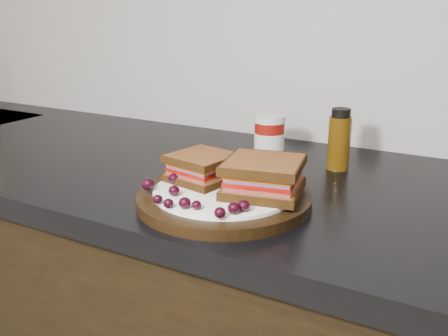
# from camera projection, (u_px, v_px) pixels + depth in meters

# --- Properties ---
(countertop) EXTENTS (3.98, 0.60, 0.04)m
(countertop) POSITION_uv_depth(u_px,v_px,m) (259.00, 188.00, 0.93)
(countertop) COLOR black
(countertop) RESTS_ON base_cabinets
(plate) EXTENTS (0.28, 0.28, 0.02)m
(plate) POSITION_uv_depth(u_px,v_px,m) (224.00, 198.00, 0.80)
(plate) COLOR black
(plate) RESTS_ON countertop
(sandwich_left) EXTENTS (0.12, 0.12, 0.05)m
(sandwich_left) POSITION_uv_depth(u_px,v_px,m) (202.00, 167.00, 0.83)
(sandwich_left) COLOR brown
(sandwich_left) RESTS_ON plate
(sandwich_right) EXTENTS (0.14, 0.14, 0.05)m
(sandwich_right) POSITION_uv_depth(u_px,v_px,m) (264.00, 177.00, 0.77)
(sandwich_right) COLOR brown
(sandwich_right) RESTS_ON plate
(grape_0) EXTENTS (0.02, 0.02, 0.02)m
(grape_0) POSITION_uv_depth(u_px,v_px,m) (148.00, 184.00, 0.79)
(grape_0) COLOR black
(grape_0) RESTS_ON plate
(grape_1) EXTENTS (0.02, 0.02, 0.02)m
(grape_1) POSITION_uv_depth(u_px,v_px,m) (174.00, 191.00, 0.77)
(grape_1) COLOR black
(grape_1) RESTS_ON plate
(grape_2) EXTENTS (0.01, 0.01, 0.01)m
(grape_2) POSITION_uv_depth(u_px,v_px,m) (158.00, 199.00, 0.74)
(grape_2) COLOR black
(grape_2) RESTS_ON plate
(grape_3) EXTENTS (0.02, 0.02, 0.01)m
(grape_3) POSITION_uv_depth(u_px,v_px,m) (168.00, 203.00, 0.72)
(grape_3) COLOR black
(grape_3) RESTS_ON plate
(grape_4) EXTENTS (0.02, 0.02, 0.02)m
(grape_4) POSITION_uv_depth(u_px,v_px,m) (185.00, 203.00, 0.72)
(grape_4) COLOR black
(grape_4) RESTS_ON plate
(grape_5) EXTENTS (0.01, 0.01, 0.01)m
(grape_5) POSITION_uv_depth(u_px,v_px,m) (196.00, 205.00, 0.71)
(grape_5) COLOR black
(grape_5) RESTS_ON plate
(grape_6) EXTENTS (0.02, 0.02, 0.02)m
(grape_6) POSITION_uv_depth(u_px,v_px,m) (220.00, 213.00, 0.69)
(grape_6) COLOR black
(grape_6) RESTS_ON plate
(grape_7) EXTENTS (0.02, 0.02, 0.02)m
(grape_7) POSITION_uv_depth(u_px,v_px,m) (234.00, 208.00, 0.70)
(grape_7) COLOR black
(grape_7) RESTS_ON plate
(grape_8) EXTENTS (0.02, 0.02, 0.02)m
(grape_8) POSITION_uv_depth(u_px,v_px,m) (244.00, 206.00, 0.71)
(grape_8) COLOR black
(grape_8) RESTS_ON plate
(grape_9) EXTENTS (0.02, 0.02, 0.02)m
(grape_9) POSITION_uv_depth(u_px,v_px,m) (246.00, 195.00, 0.75)
(grape_9) COLOR black
(grape_9) RESTS_ON plate
(grape_10) EXTENTS (0.02, 0.02, 0.02)m
(grape_10) POSITION_uv_depth(u_px,v_px,m) (281.00, 192.00, 0.76)
(grape_10) COLOR black
(grape_10) RESTS_ON plate
(grape_11) EXTENTS (0.02, 0.02, 0.01)m
(grape_11) POSITION_uv_depth(u_px,v_px,m) (261.00, 189.00, 0.78)
(grape_11) COLOR black
(grape_11) RESTS_ON plate
(grape_12) EXTENTS (0.02, 0.02, 0.02)m
(grape_12) POSITION_uv_depth(u_px,v_px,m) (274.00, 187.00, 0.78)
(grape_12) COLOR black
(grape_12) RESTS_ON plate
(grape_13) EXTENTS (0.02, 0.02, 0.02)m
(grape_13) POSITION_uv_depth(u_px,v_px,m) (218.00, 170.00, 0.86)
(grape_13) COLOR black
(grape_13) RESTS_ON plate
(grape_14) EXTENTS (0.02, 0.02, 0.01)m
(grape_14) POSITION_uv_depth(u_px,v_px,m) (204.00, 172.00, 0.86)
(grape_14) COLOR black
(grape_14) RESTS_ON plate
(grape_15) EXTENTS (0.02, 0.02, 0.02)m
(grape_15) POSITION_uv_depth(u_px,v_px,m) (196.00, 180.00, 0.82)
(grape_15) COLOR black
(grape_15) RESTS_ON plate
(grape_16) EXTENTS (0.02, 0.02, 0.02)m
(grape_16) POSITION_uv_depth(u_px,v_px,m) (174.00, 179.00, 0.82)
(grape_16) COLOR black
(grape_16) RESTS_ON plate
(grape_17) EXTENTS (0.02, 0.02, 0.02)m
(grape_17) POSITION_uv_depth(u_px,v_px,m) (207.00, 172.00, 0.85)
(grape_17) COLOR black
(grape_17) RESTS_ON plate
(grape_18) EXTENTS (0.02, 0.02, 0.02)m
(grape_18) POSITION_uv_depth(u_px,v_px,m) (193.00, 173.00, 0.85)
(grape_18) COLOR black
(grape_18) RESTS_ON plate
(grape_19) EXTENTS (0.02, 0.02, 0.02)m
(grape_19) POSITION_uv_depth(u_px,v_px,m) (183.00, 176.00, 0.83)
(grape_19) COLOR black
(grape_19) RESTS_ON plate
(condiment_jar) EXTENTS (0.07, 0.07, 0.09)m
(condiment_jar) POSITION_uv_depth(u_px,v_px,m) (269.00, 138.00, 1.02)
(condiment_jar) COLOR maroon
(condiment_jar) RESTS_ON countertop
(oil_bottle) EXTENTS (0.05, 0.05, 0.12)m
(oil_bottle) POSITION_uv_depth(u_px,v_px,m) (339.00, 139.00, 0.96)
(oil_bottle) COLOR #492E07
(oil_bottle) RESTS_ON countertop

